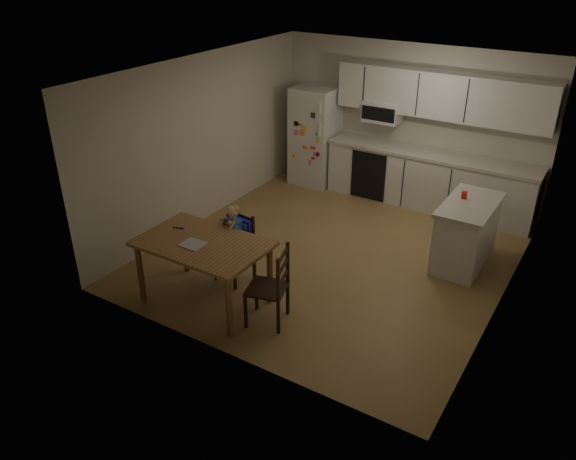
{
  "coord_description": "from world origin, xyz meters",
  "views": [
    {
      "loc": [
        3.08,
        -6.12,
        3.89
      ],
      "look_at": [
        0.01,
        -1.24,
        0.91
      ],
      "focal_mm": 35.0,
      "sensor_mm": 36.0,
      "label": 1
    }
  ],
  "objects_px": {
    "kitchen_island": "(466,233)",
    "chair_booster": "(236,235)",
    "dining_table": "(203,250)",
    "refrigerator": "(315,136)",
    "red_cup": "(464,195)",
    "chair_side": "(275,282)"
  },
  "relations": [
    {
      "from": "dining_table",
      "to": "chair_booster",
      "type": "bearing_deg",
      "value": 89.43
    },
    {
      "from": "dining_table",
      "to": "chair_booster",
      "type": "xyz_separation_m",
      "value": [
        0.01,
        0.61,
        -0.07
      ]
    },
    {
      "from": "refrigerator",
      "to": "chair_booster",
      "type": "distance_m",
      "value": 3.48
    },
    {
      "from": "dining_table",
      "to": "chair_booster",
      "type": "height_order",
      "value": "chair_booster"
    },
    {
      "from": "chair_booster",
      "to": "chair_side",
      "type": "bearing_deg",
      "value": -21.73
    },
    {
      "from": "red_cup",
      "to": "chair_side",
      "type": "height_order",
      "value": "red_cup"
    },
    {
      "from": "red_cup",
      "to": "dining_table",
      "type": "bearing_deg",
      "value": -130.1
    },
    {
      "from": "chair_booster",
      "to": "chair_side",
      "type": "height_order",
      "value": "chair_booster"
    },
    {
      "from": "refrigerator",
      "to": "chair_side",
      "type": "height_order",
      "value": "refrigerator"
    },
    {
      "from": "chair_side",
      "to": "refrigerator",
      "type": "bearing_deg",
      "value": -172.75
    },
    {
      "from": "refrigerator",
      "to": "dining_table",
      "type": "xyz_separation_m",
      "value": [
        0.78,
        -3.99,
        -0.16
      ]
    },
    {
      "from": "refrigerator",
      "to": "kitchen_island",
      "type": "xyz_separation_m",
      "value": [
        3.13,
        -1.45,
        -0.41
      ]
    },
    {
      "from": "kitchen_island",
      "to": "chair_side",
      "type": "bearing_deg",
      "value": -119.72
    },
    {
      "from": "dining_table",
      "to": "chair_booster",
      "type": "relative_size",
      "value": 1.44
    },
    {
      "from": "refrigerator",
      "to": "chair_side",
      "type": "distance_m",
      "value": 4.29
    },
    {
      "from": "chair_booster",
      "to": "chair_side",
      "type": "relative_size",
      "value": 1.09
    },
    {
      "from": "dining_table",
      "to": "chair_side",
      "type": "height_order",
      "value": "chair_side"
    },
    {
      "from": "kitchen_island",
      "to": "chair_booster",
      "type": "distance_m",
      "value": 3.04
    },
    {
      "from": "chair_booster",
      "to": "dining_table",
      "type": "bearing_deg",
      "value": -82.47
    },
    {
      "from": "refrigerator",
      "to": "kitchen_island",
      "type": "bearing_deg",
      "value": -24.89
    },
    {
      "from": "refrigerator",
      "to": "chair_side",
      "type": "xyz_separation_m",
      "value": [
        1.72,
        -3.91,
        -0.31
      ]
    },
    {
      "from": "kitchen_island",
      "to": "chair_side",
      "type": "relative_size",
      "value": 1.26
    }
  ]
}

